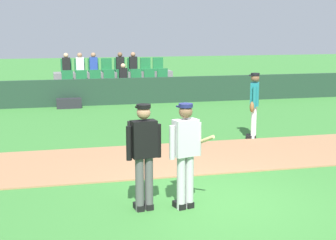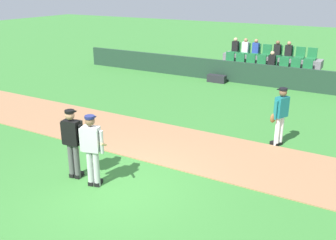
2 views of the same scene
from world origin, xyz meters
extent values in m
plane|color=#387A33|center=(0.00, 0.00, 0.00)|extent=(80.00, 80.00, 0.00)
cube|color=#9E704C|center=(0.00, 2.84, 0.01)|extent=(28.00, 2.78, 0.03)
cube|color=#1E3828|center=(0.00, 11.03, 0.50)|extent=(20.00, 0.16, 1.01)
cube|color=slate|center=(0.00, 12.48, 0.15)|extent=(5.00, 2.10, 0.30)
cube|color=slate|center=(0.00, 12.05, 0.50)|extent=(4.90, 0.85, 0.40)
cube|color=#1E6B38|center=(-1.93, 11.95, 0.75)|extent=(0.44, 0.40, 0.08)
cube|color=#1E6B38|center=(-1.93, 12.17, 1.00)|extent=(0.44, 0.08, 0.50)
cube|color=#1E6B38|center=(-1.38, 11.95, 0.75)|extent=(0.44, 0.40, 0.08)
cube|color=#1E6B38|center=(-1.38, 12.17, 1.00)|extent=(0.44, 0.08, 0.50)
cube|color=#1E6B38|center=(-0.83, 11.95, 0.75)|extent=(0.44, 0.40, 0.08)
cube|color=#1E6B38|center=(-0.83, 12.17, 1.00)|extent=(0.44, 0.08, 0.50)
cube|color=#1E6B38|center=(-0.27, 11.95, 0.75)|extent=(0.44, 0.40, 0.08)
cube|color=#1E6B38|center=(-0.27, 12.17, 1.00)|extent=(0.44, 0.08, 0.50)
cube|color=#1E6B38|center=(0.27, 11.95, 0.75)|extent=(0.44, 0.40, 0.08)
cube|color=#1E6B38|center=(0.27, 12.17, 1.00)|extent=(0.44, 0.08, 0.50)
cube|color=black|center=(0.27, 12.00, 1.05)|extent=(0.32, 0.22, 0.52)
sphere|color=tan|center=(0.27, 12.00, 1.40)|extent=(0.20, 0.20, 0.20)
cube|color=#1E6B38|center=(0.83, 11.95, 0.75)|extent=(0.44, 0.40, 0.08)
cube|color=#1E6B38|center=(0.83, 12.17, 1.00)|extent=(0.44, 0.08, 0.50)
cube|color=#1E6B38|center=(1.38, 11.95, 0.75)|extent=(0.44, 0.40, 0.08)
cube|color=#1E6B38|center=(1.38, 12.17, 1.00)|extent=(0.44, 0.08, 0.50)
cube|color=#1E6B38|center=(1.92, 11.95, 0.75)|extent=(0.44, 0.40, 0.08)
cube|color=#1E6B38|center=(1.92, 12.17, 1.00)|extent=(0.44, 0.08, 0.50)
cube|color=slate|center=(0.00, 12.90, 0.90)|extent=(4.90, 0.85, 0.40)
cube|color=#1E6B38|center=(-1.93, 12.80, 1.15)|extent=(0.44, 0.40, 0.08)
cube|color=#1E6B38|center=(-1.93, 13.02, 1.40)|extent=(0.44, 0.08, 0.50)
cube|color=black|center=(-1.93, 12.85, 1.45)|extent=(0.32, 0.22, 0.52)
sphere|color=tan|center=(-1.93, 12.85, 1.80)|extent=(0.20, 0.20, 0.20)
cube|color=#1E6B38|center=(-1.38, 12.80, 1.15)|extent=(0.44, 0.40, 0.08)
cube|color=#1E6B38|center=(-1.38, 13.02, 1.40)|extent=(0.44, 0.08, 0.50)
cube|color=silver|center=(-1.38, 12.85, 1.45)|extent=(0.32, 0.22, 0.52)
sphere|color=#9E7051|center=(-1.38, 12.85, 1.80)|extent=(0.20, 0.20, 0.20)
cube|color=#1E6B38|center=(-0.83, 12.80, 1.15)|extent=(0.44, 0.40, 0.08)
cube|color=#1E6B38|center=(-0.83, 13.02, 1.40)|extent=(0.44, 0.08, 0.50)
cube|color=#263F99|center=(-0.83, 12.85, 1.45)|extent=(0.32, 0.22, 0.52)
sphere|color=#9E7051|center=(-0.83, 12.85, 1.80)|extent=(0.20, 0.20, 0.20)
cube|color=#1E6B38|center=(-0.27, 12.80, 1.15)|extent=(0.44, 0.40, 0.08)
cube|color=#1E6B38|center=(-0.27, 13.02, 1.40)|extent=(0.44, 0.08, 0.50)
cube|color=#1E6B38|center=(0.27, 12.80, 1.15)|extent=(0.44, 0.40, 0.08)
cube|color=#1E6B38|center=(0.27, 13.02, 1.40)|extent=(0.44, 0.08, 0.50)
cube|color=black|center=(0.27, 12.85, 1.45)|extent=(0.32, 0.22, 0.52)
sphere|color=brown|center=(0.27, 12.85, 1.80)|extent=(0.20, 0.20, 0.20)
cube|color=#1E6B38|center=(0.83, 12.80, 1.15)|extent=(0.44, 0.40, 0.08)
cube|color=#1E6B38|center=(0.83, 13.02, 1.40)|extent=(0.44, 0.08, 0.50)
cube|color=black|center=(0.83, 12.85, 1.45)|extent=(0.32, 0.22, 0.52)
sphere|color=#9E7051|center=(0.83, 12.85, 1.80)|extent=(0.20, 0.20, 0.20)
cube|color=#1E6B38|center=(1.38, 12.80, 1.15)|extent=(0.44, 0.40, 0.08)
cube|color=#1E6B38|center=(1.38, 13.02, 1.40)|extent=(0.44, 0.08, 0.50)
cube|color=#1E6B38|center=(1.92, 12.80, 1.15)|extent=(0.44, 0.40, 0.08)
cube|color=#1E6B38|center=(1.92, 13.02, 1.40)|extent=(0.44, 0.08, 0.50)
cylinder|color=#B2B2B2|center=(-0.58, -0.24, 0.45)|extent=(0.14, 0.14, 0.90)
cylinder|color=#B2B2B2|center=(-0.43, -0.20, 0.45)|extent=(0.14, 0.14, 0.90)
cube|color=black|center=(-0.60, -0.18, 0.05)|extent=(0.19, 0.28, 0.10)
cube|color=black|center=(-0.44, -0.14, 0.05)|extent=(0.19, 0.28, 0.10)
cube|color=#B2B2B2|center=(-0.50, -0.22, 1.20)|extent=(0.44, 0.32, 0.60)
cylinder|color=#B2B2B2|center=(-0.75, -0.29, 1.15)|extent=(0.09, 0.09, 0.55)
cylinder|color=#B2B2B2|center=(-0.26, -0.15, 1.15)|extent=(0.09, 0.09, 0.55)
sphere|color=brown|center=(-0.50, -0.22, 1.63)|extent=(0.22, 0.22, 0.22)
cylinder|color=#191E4C|center=(-0.50, -0.22, 1.73)|extent=(0.23, 0.23, 0.06)
cube|color=#191E4C|center=(-0.53, -0.12, 1.70)|extent=(0.21, 0.16, 0.02)
cylinder|color=tan|center=(-0.29, -0.05, 1.05)|extent=(0.48, 0.70, 0.41)
cylinder|color=#4C4C4C|center=(-1.26, -0.16, 0.45)|extent=(0.14, 0.14, 0.90)
cylinder|color=#4C4C4C|center=(-1.10, -0.13, 0.45)|extent=(0.14, 0.14, 0.90)
cube|color=black|center=(-1.26, -0.10, 0.05)|extent=(0.16, 0.28, 0.10)
cube|color=black|center=(-1.11, -0.07, 0.05)|extent=(0.16, 0.28, 0.10)
cube|color=black|center=(-1.18, -0.15, 1.20)|extent=(0.43, 0.28, 0.60)
cylinder|color=black|center=(-1.42, -0.19, 1.15)|extent=(0.09, 0.09, 0.55)
cylinder|color=black|center=(-0.93, -0.11, 1.15)|extent=(0.09, 0.09, 0.55)
sphere|color=#9E7051|center=(-1.18, -0.15, 1.63)|extent=(0.22, 0.22, 0.22)
cylinder|color=black|center=(-1.18, -0.15, 1.73)|extent=(0.23, 0.23, 0.06)
cube|color=black|center=(-1.19, -0.05, 1.70)|extent=(0.20, 0.15, 0.02)
cube|color=black|center=(-1.20, -0.02, 1.20)|extent=(0.45, 0.15, 0.56)
cylinder|color=white|center=(2.62, 4.28, 0.45)|extent=(0.14, 0.14, 0.90)
cylinder|color=white|center=(2.69, 4.43, 0.45)|extent=(0.14, 0.14, 0.90)
cube|color=black|center=(2.56, 4.31, 0.05)|extent=(0.29, 0.22, 0.10)
cube|color=black|center=(2.63, 4.45, 0.05)|extent=(0.29, 0.22, 0.10)
cube|color=#197075|center=(2.65, 4.35, 1.20)|extent=(0.37, 0.46, 0.60)
cylinder|color=#197075|center=(2.55, 4.13, 1.15)|extent=(0.09, 0.09, 0.55)
cylinder|color=#197075|center=(2.76, 4.58, 1.15)|extent=(0.09, 0.09, 0.55)
sphere|color=brown|center=(2.65, 4.35, 1.63)|extent=(0.22, 0.22, 0.22)
cylinder|color=black|center=(2.65, 4.35, 1.73)|extent=(0.23, 0.23, 0.06)
cube|color=black|center=(2.56, 4.40, 1.70)|extent=(0.18, 0.21, 0.02)
ellipsoid|color=brown|center=(2.49, 4.13, 0.90)|extent=(0.19, 0.23, 0.28)
cube|color=#232328|center=(-1.95, 10.58, 0.18)|extent=(0.90, 0.36, 0.36)
camera|label=1|loc=(-2.60, -7.75, 2.98)|focal=53.05mm
camera|label=2|loc=(4.99, -6.25, 4.52)|focal=40.53mm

